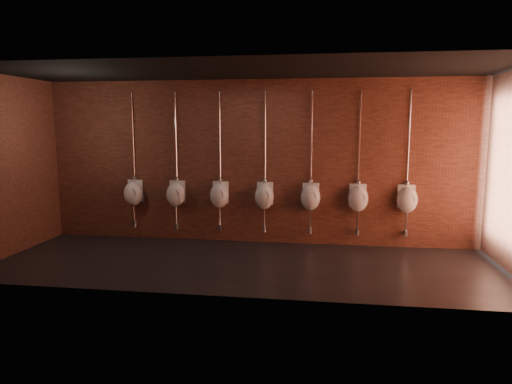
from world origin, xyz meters
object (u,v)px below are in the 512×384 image
urinal_0 (133,193)px  urinal_2 (219,195)px  urinal_4 (311,197)px  urinal_3 (264,196)px  urinal_5 (358,198)px  urinal_1 (176,194)px  urinal_6 (407,199)px

urinal_0 → urinal_2: (1.79, 0.00, 0.00)m
urinal_4 → urinal_3: bearing=180.0°
urinal_0 → urinal_5: same height
urinal_1 → urinal_5: same height
urinal_2 → urinal_3: bearing=0.0°
urinal_2 → urinal_6: 3.59m
urinal_1 → urinal_2: same height
urinal_0 → urinal_2: size_ratio=1.00×
urinal_3 → urinal_4: same height
urinal_0 → urinal_6: bearing=0.0°
urinal_5 → urinal_2: bearing=180.0°
urinal_0 → urinal_3: same height
urinal_5 → urinal_6: size_ratio=1.00×
urinal_1 → urinal_6: same height
urinal_5 → urinal_6: (0.90, 0.00, 0.00)m
urinal_5 → urinal_4: bearing=180.0°
urinal_2 → urinal_4: (1.79, 0.00, 0.00)m
urinal_5 → urinal_6: bearing=0.0°
urinal_4 → urinal_5: size_ratio=1.00×
urinal_1 → urinal_3: (1.79, 0.00, 0.00)m
urinal_2 → urinal_3: size_ratio=1.00×
urinal_3 → urinal_6: same height
urinal_1 → urinal_5: bearing=0.0°
urinal_2 → urinal_0: bearing=180.0°
urinal_3 → urinal_6: 2.69m
urinal_3 → urinal_5: bearing=0.0°
urinal_0 → urinal_5: bearing=0.0°
urinal_0 → urinal_5: size_ratio=1.00×
urinal_3 → urinal_0: bearing=180.0°
urinal_3 → urinal_1: bearing=180.0°
urinal_1 → urinal_4: same height
urinal_6 → urinal_2: bearing=180.0°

